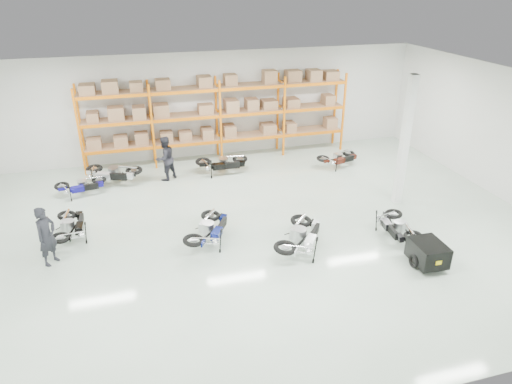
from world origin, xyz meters
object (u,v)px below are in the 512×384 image
object	(u,v)px
moto_back_a	(81,183)
moto_back_c	(222,160)
moto_touring_right	(397,223)
moto_black_far_left	(70,223)
person_back	(165,158)
person_left	(47,236)
trailer	(428,253)
moto_back_d	(339,155)
moto_silver_left	(302,232)
moto_back_b	(111,170)
moto_blue_centre	(209,225)

from	to	relation	value
moto_back_a	moto_back_c	xyz separation A→B (m)	(5.39, 0.63, 0.08)
moto_touring_right	moto_black_far_left	bearing A→B (deg)	171.67
person_back	moto_black_far_left	bearing A→B (deg)	14.78
person_left	person_back	size ratio (longest dim) A/B	0.98
person_left	person_back	xyz separation A→B (m)	(3.67, 5.01, 0.02)
moto_black_far_left	trailer	xyz separation A→B (m)	(9.59, -4.22, -0.10)
moto_back_c	moto_back_d	size ratio (longest dim) A/B	1.14
moto_silver_left	moto_touring_right	world-z (taller)	moto_silver_left
trailer	moto_back_a	xyz separation A→B (m)	(-9.49, 7.36, 0.06)
moto_black_far_left	moto_back_b	xyz separation A→B (m)	(1.17, 3.85, 0.07)
moto_back_b	person_back	world-z (taller)	person_back
moto_touring_right	moto_back_b	bearing A→B (deg)	149.39
moto_touring_right	moto_back_a	size ratio (longest dim) A/B	1.05
moto_touring_right	person_back	size ratio (longest dim) A/B	0.94
moto_black_far_left	moto_back_b	size ratio (longest dim) A/B	0.88
moto_back_b	moto_back_c	distance (m)	4.31
moto_silver_left	moto_back_c	bearing A→B (deg)	-44.40
moto_back_b	person_back	xyz separation A→B (m)	(2.05, -0.13, 0.29)
moto_back_b	person_back	bearing A→B (deg)	-72.38
moto_silver_left	moto_back_b	size ratio (longest dim) A/B	1.02
moto_blue_centre	moto_back_d	world-z (taller)	moto_blue_centre
moto_touring_right	moto_silver_left	bearing A→B (deg)	-174.86
moto_silver_left	moto_back_c	size ratio (longest dim) A/B	1.07
person_left	moto_blue_centre	bearing A→B (deg)	-54.82
moto_black_far_left	moto_back_d	size ratio (longest dim) A/B	1.05
moto_back_c	person_left	bearing A→B (deg)	134.37
moto_blue_centre	moto_back_d	distance (m)	7.76
moto_blue_centre	moto_back_a	size ratio (longest dim) A/B	1.17
moto_back_b	moto_back_c	world-z (taller)	moto_back_b
moto_back_b	moto_silver_left	bearing A→B (deg)	-118.66
moto_touring_right	moto_back_b	world-z (taller)	moto_back_b
moto_blue_centre	moto_black_far_left	size ratio (longest dim) A/B	1.08
moto_back_a	moto_back_b	xyz separation A→B (m)	(1.07, 0.72, 0.11)
moto_blue_centre	person_left	size ratio (longest dim) A/B	1.06
moto_back_c	person_back	xyz separation A→B (m)	(-2.26, -0.04, 0.32)
moto_blue_centre	moto_back_c	size ratio (longest dim) A/B	1.00
moto_black_far_left	moto_back_a	bearing A→B (deg)	-89.66
moto_silver_left	person_left	bearing A→B (deg)	26.09
moto_silver_left	person_left	size ratio (longest dim) A/B	1.13
moto_back_c	person_left	xyz separation A→B (m)	(-5.93, -5.05, 0.30)
moto_black_far_left	moto_back_a	world-z (taller)	moto_black_far_left
moto_back_a	person_back	world-z (taller)	person_back
moto_black_far_left	moto_back_b	distance (m)	4.03
moto_blue_centre	moto_silver_left	xyz separation A→B (m)	(2.50, -1.16, 0.04)
moto_silver_left	moto_back_a	distance (m)	8.57
moto_back_a	moto_touring_right	bearing A→B (deg)	-131.50
moto_back_d	person_back	world-z (taller)	person_back
moto_back_d	person_left	world-z (taller)	person_left
moto_back_c	moto_silver_left	bearing A→B (deg)	-166.60
moto_back_a	moto_silver_left	bearing A→B (deg)	-141.59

